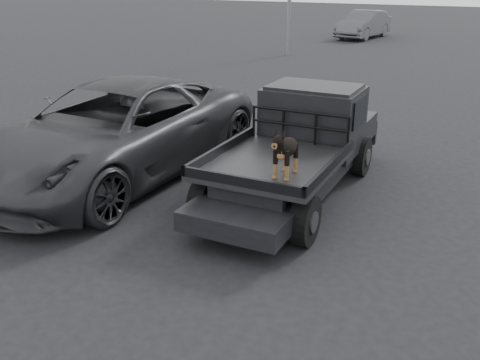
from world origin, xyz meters
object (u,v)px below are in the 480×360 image
at_px(dog, 286,152).
at_px(flatbed_ute, 294,170).
at_px(parked_suv, 115,131).
at_px(distant_car_a, 363,24).

bearing_deg(dog, flatbed_ute, 105.53).
distance_m(dog, parked_suv, 3.93).
height_order(parked_suv, distant_car_a, parked_suv).
distance_m(flatbed_ute, distant_car_a, 24.47).
bearing_deg(flatbed_ute, distant_car_a, 101.35).
relative_size(parked_suv, distant_car_a, 1.37).
xyz_separation_m(parked_suv, distant_car_a, (-1.40, 24.61, -0.12)).
height_order(flatbed_ute, parked_suv, parked_suv).
bearing_deg(flatbed_ute, parked_suv, -169.76).
bearing_deg(distant_car_a, parked_suv, -78.20).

